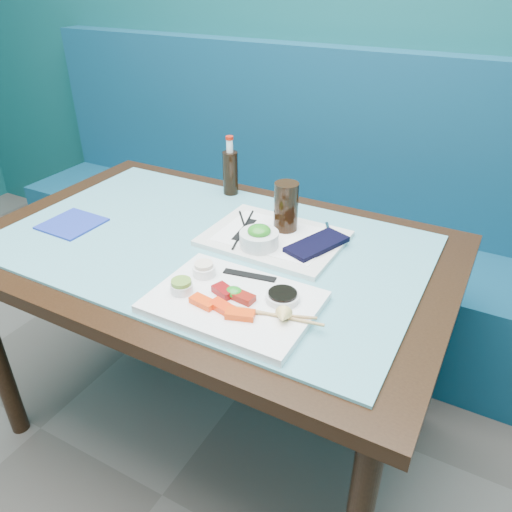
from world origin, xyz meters
The scene contains 34 objects.
booth_bench centered at (0.00, 2.29, 0.37)m, with size 3.00×0.56×1.17m.
dining_table centered at (0.00, 1.45, 0.67)m, with size 1.40×0.90×0.75m.
glass_top centered at (0.00, 1.45, 0.75)m, with size 1.22×0.76×0.01m, color #57A1AE.
sashimi_plate centered at (0.22, 1.22, 0.77)m, with size 0.39×0.28×0.02m, color white.
salmon_left centered at (0.17, 1.16, 0.79)m, with size 0.06×0.03×0.02m, color #FF3E0A.
salmon_mid centered at (0.22, 1.17, 0.79)m, with size 0.06×0.03×0.02m, color #F83109.
salmon_right centered at (0.27, 1.16, 0.79)m, with size 0.07×0.03×0.02m, color #F23D09.
tuna_left centered at (0.19, 1.22, 0.79)m, with size 0.06×0.03×0.02m, color maroon.
tuna_right centered at (0.25, 1.22, 0.79)m, with size 0.05×0.03×0.02m, color maroon.
seaweed_garnish centered at (0.22, 1.23, 0.79)m, with size 0.04×0.04×0.02m, color #1F891F.
ramekin_wasabi centered at (0.10, 1.18, 0.79)m, with size 0.05×0.05×0.02m, color silver.
wasabi_fill centered at (0.10, 1.18, 0.81)m, with size 0.05×0.05×0.01m, color olive.
ramekin_ginger centered at (0.10, 1.27, 0.79)m, with size 0.06×0.06×0.02m, color white.
ginger_fill centered at (0.10, 1.27, 0.81)m, with size 0.05×0.05×0.01m, color beige.
soy_dish centered at (0.33, 1.27, 0.79)m, with size 0.08×0.08×0.02m, color silver.
soy_fill centered at (0.33, 1.27, 0.80)m, with size 0.07×0.07×0.01m, color black.
lemon_wedge centered at (0.37, 1.19, 0.80)m, with size 0.04×0.04×0.03m, color #F6D274.
chopstick_sleeve centered at (0.21, 1.32, 0.78)m, with size 0.14×0.02×0.00m, color black.
wooden_chopstick_a centered at (0.33, 1.20, 0.78)m, with size 0.01×0.01×0.20m, color #9F7B4A.
wooden_chopstick_b centered at (0.34, 1.20, 0.78)m, with size 0.01×0.01×0.22m, color tan.
serving_tray centered at (0.16, 1.56, 0.77)m, with size 0.39×0.29×0.01m, color silver.
paper_placemat centered at (0.16, 1.56, 0.77)m, with size 0.31×0.22×0.00m, color white.
seaweed_bowl centered at (0.15, 1.48, 0.79)m, with size 0.11×0.11×0.04m, color silver.
seaweed_salad centered at (0.15, 1.48, 0.82)m, with size 0.07×0.07×0.03m, color #26851E.
cola_glass centered at (0.17, 1.61, 0.85)m, with size 0.07×0.07×0.15m, color black.
navy_pouch centered at (0.30, 1.56, 0.78)m, with size 0.08×0.19×0.01m, color black.
fork centered at (0.29, 1.66, 0.78)m, with size 0.01×0.01×0.08m, color silver.
black_chopstick_a centered at (0.06, 1.55, 0.78)m, with size 0.01×0.01×0.25m, color black.
black_chopstick_b centered at (0.07, 1.55, 0.78)m, with size 0.01×0.01×0.25m, color black.
tray_sleeve centered at (0.07, 1.55, 0.77)m, with size 0.02×0.14×0.00m, color black.
cola_bottle_body centered at (-0.13, 1.79, 0.83)m, with size 0.05×0.05×0.15m, color black.
cola_bottle_neck centered at (-0.13, 1.79, 0.93)m, with size 0.02×0.02×0.04m, color white.
cola_bottle_cap centered at (-0.13, 1.79, 0.96)m, with size 0.03×0.03×0.01m, color #B51B0B.
blue_napkin centered at (-0.44, 1.34, 0.76)m, with size 0.16×0.16×0.01m, color navy.
Camera 1 is at (0.73, 0.39, 1.47)m, focal length 35.00 mm.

